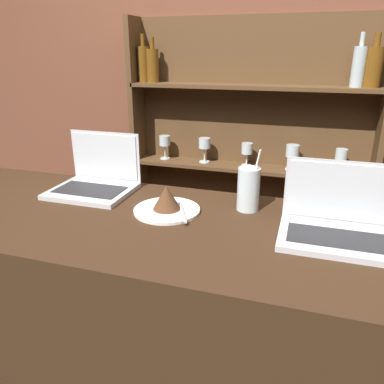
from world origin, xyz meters
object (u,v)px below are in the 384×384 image
at_px(cake_plate, 167,203).
at_px(water_glass, 248,189).
at_px(laptop_near, 96,179).
at_px(laptop_far, 340,223).

height_order(cake_plate, water_glass, water_glass).
height_order(laptop_near, water_glass, laptop_near).
bearing_deg(laptop_near, cake_plate, -18.75).
bearing_deg(laptop_near, water_glass, -1.36).
xyz_separation_m(cake_plate, water_glass, (0.26, 0.10, 0.04)).
height_order(laptop_far, cake_plate, laptop_far).
xyz_separation_m(laptop_far, water_glass, (-0.29, 0.13, 0.03)).
relative_size(laptop_far, water_glass, 1.56).
bearing_deg(water_glass, cake_plate, -158.66).
distance_m(cake_plate, water_glass, 0.28).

